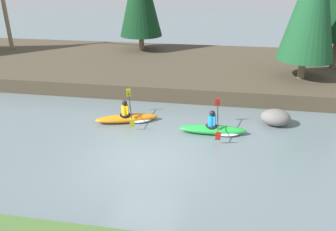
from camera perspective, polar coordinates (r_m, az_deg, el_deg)
The scene contains 6 objects.
ground_plane at distance 11.53m, azimuth -4.16°, elevation -7.85°, with size 90.00×90.00×0.00m, color slate.
riverbank_far at distance 21.22m, azimuth 2.65°, elevation 8.38°, with size 44.00×10.62×0.76m.
bare_tree_upstream at distance 26.66m, azimuth -26.64°, elevation 17.36°, with size 3.90×3.85×7.10m.
kayaker_lead at distance 13.36m, azimuth 8.27°, elevation -2.36°, with size 2.79×2.07×1.20m.
kayaker_middle at distance 14.36m, azimuth -6.76°, elevation -0.35°, with size 2.75×2.01×1.20m.
boulder_midstream at distance 14.63m, azimuth 18.22°, elevation -0.33°, with size 1.24×0.97×0.70m.
Camera 1 is at (2.45, -9.50, 6.06)m, focal length 35.00 mm.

